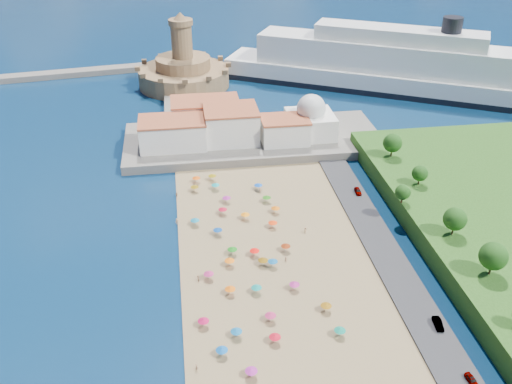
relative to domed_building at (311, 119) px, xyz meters
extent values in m
plane|color=#071938|center=(-30.00, -71.00, -8.97)|extent=(700.00, 700.00, 0.00)
cube|color=#59544C|center=(-20.00, 2.00, -7.47)|extent=(90.00, 36.00, 3.00)
cube|color=#59544C|center=(-42.00, 37.00, -7.77)|extent=(18.00, 70.00, 2.40)
cube|color=silver|center=(-48.00, -2.00, -1.47)|extent=(22.00, 14.00, 9.00)
cube|color=silver|center=(-28.00, 0.00, -0.47)|extent=(18.00, 16.00, 11.00)
cube|color=silver|center=(-10.00, -4.00, -1.97)|extent=(16.00, 12.00, 8.00)
cube|color=silver|center=(-36.00, 12.00, -0.97)|extent=(24.00, 14.00, 10.00)
cube|color=silver|center=(0.00, 0.00, -1.97)|extent=(16.00, 16.00, 8.00)
sphere|color=silver|center=(0.00, 0.00, 4.03)|extent=(10.00, 10.00, 10.00)
cylinder|color=silver|center=(0.00, 0.00, 7.83)|extent=(1.20, 1.20, 1.60)
cylinder|color=#98744C|center=(-42.00, 67.00, -4.97)|extent=(40.00, 40.00, 8.00)
cylinder|color=#98744C|center=(-42.00, 67.00, 1.53)|extent=(24.00, 24.00, 5.00)
cylinder|color=#98744C|center=(-42.00, 67.00, 11.03)|extent=(9.00, 9.00, 14.00)
cylinder|color=#98744C|center=(-42.00, 67.00, 19.23)|extent=(10.40, 10.40, 2.40)
cone|color=#98744C|center=(-42.00, 67.00, 21.93)|extent=(6.00, 6.00, 3.00)
cube|color=black|center=(48.52, 47.76, -7.75)|extent=(144.69, 92.13, 2.45)
cube|color=silver|center=(48.52, 47.76, -4.44)|extent=(143.62, 91.30, 9.07)
cube|color=silver|center=(48.52, 47.76, 6.15)|extent=(115.09, 73.40, 12.10)
cube|color=silver|center=(48.52, 47.76, 15.22)|extent=(68.81, 45.92, 6.05)
cylinder|color=black|center=(66.27, 38.19, 21.27)|extent=(8.06, 8.06, 6.05)
cylinder|color=gray|center=(-23.17, -31.46, -7.72)|extent=(0.07, 0.07, 2.00)
cone|color=#0E4CBA|center=(-23.17, -31.46, -6.82)|extent=(2.50, 2.50, 0.60)
cylinder|color=gray|center=(-35.79, -67.98, -7.72)|extent=(0.07, 0.07, 2.00)
cone|color=orange|center=(-35.79, -67.98, -6.82)|extent=(2.50, 2.50, 0.60)
cylinder|color=gray|center=(-34.60, -63.37, -7.72)|extent=(0.07, 0.07, 2.00)
cone|color=#157916|center=(-34.60, -63.37, -6.82)|extent=(2.50, 2.50, 0.60)
cylinder|color=gray|center=(-35.18, -43.88, -7.72)|extent=(0.07, 0.07, 2.00)
cone|color=#B40E28|center=(-35.18, -43.88, -6.82)|extent=(2.50, 2.50, 0.60)
cylinder|color=gray|center=(-29.11, -64.77, -7.72)|extent=(0.07, 0.07, 2.00)
cone|color=#FC120B|center=(-29.11, -64.77, -6.82)|extent=(2.50, 2.50, 0.60)
cylinder|color=gray|center=(-21.85, -39.11, -7.72)|extent=(0.07, 0.07, 2.00)
cone|color=#267514|center=(-21.85, -39.11, -6.82)|extent=(2.50, 2.50, 0.60)
cylinder|color=gray|center=(-20.94, -63.91, -7.72)|extent=(0.07, 0.07, 2.00)
cone|color=maroon|center=(-20.94, -63.91, -6.82)|extent=(2.50, 2.50, 0.60)
cylinder|color=gray|center=(-16.38, -87.43, -7.72)|extent=(0.07, 0.07, 2.00)
cone|color=#8D5A0C|center=(-16.38, -87.43, -6.82)|extent=(2.50, 2.50, 0.60)
cylinder|color=gray|center=(-21.82, -79.23, -7.72)|extent=(0.07, 0.07, 2.00)
cone|color=#A62374|center=(-21.82, -79.23, -6.82)|extent=(2.50, 2.50, 0.60)
cylinder|color=gray|center=(-33.48, -37.64, -7.72)|extent=(0.07, 0.07, 2.00)
cone|color=#9D2182|center=(-33.48, -37.64, -6.82)|extent=(2.50, 2.50, 0.60)
cylinder|color=gray|center=(-15.43, -95.31, -7.72)|extent=(0.07, 0.07, 2.00)
cone|color=#0D785F|center=(-15.43, -95.31, -6.82)|extent=(2.50, 2.50, 0.60)
cylinder|color=gray|center=(-25.31, -69.81, -7.72)|extent=(0.07, 0.07, 2.00)
cone|color=#105993|center=(-25.31, -69.81, -6.82)|extent=(2.50, 2.50, 0.60)
cylinder|color=gray|center=(-36.04, -29.52, -7.72)|extent=(0.07, 0.07, 2.00)
cone|color=teal|center=(-36.04, -29.52, -6.82)|extent=(2.50, 2.50, 0.60)
cylinder|color=gray|center=(-27.60, -68.99, -7.72)|extent=(0.07, 0.07, 2.00)
cone|color=#78510A|center=(-27.60, -68.99, -6.82)|extent=(2.50, 2.50, 0.60)
cylinder|color=gray|center=(-29.21, -95.28, -7.72)|extent=(0.07, 0.07, 2.00)
cone|color=red|center=(-29.21, -95.28, -6.82)|extent=(2.50, 2.50, 0.60)
cylinder|color=gray|center=(-36.56, -23.47, -7.72)|extent=(0.07, 0.07, 2.00)
cone|color=#8B730C|center=(-36.56, -23.47, -6.82)|extent=(2.50, 2.50, 0.60)
cylinder|color=gray|center=(-20.33, -45.37, -7.72)|extent=(0.07, 0.07, 2.00)
cone|color=orange|center=(-20.33, -45.37, -6.82)|extent=(2.50, 2.50, 0.60)
cylinder|color=gray|center=(-43.25, -48.41, -7.72)|extent=(0.07, 0.07, 2.00)
cone|color=#0F6D90|center=(-43.25, -48.41, -6.82)|extent=(2.50, 2.50, 0.60)
cylinder|color=gray|center=(-29.24, -47.44, -7.72)|extent=(0.07, 0.07, 2.00)
cone|color=orange|center=(-29.24, -47.44, -6.82)|extent=(2.50, 2.50, 0.60)
cylinder|color=gray|center=(-40.38, -97.31, -7.72)|extent=(0.07, 0.07, 2.00)
cone|color=#0C53A3|center=(-40.38, -97.31, -6.82)|extent=(2.50, 2.50, 0.60)
cylinder|color=gray|center=(-22.36, -52.70, -7.72)|extent=(0.07, 0.07, 2.00)
cone|color=#FF3A0B|center=(-22.36, -52.70, -6.82)|extent=(2.50, 2.50, 0.60)
cylinder|color=gray|center=(-37.49, -54.04, -7.72)|extent=(0.07, 0.07, 2.00)
cone|color=navy|center=(-37.49, -54.04, -6.82)|extent=(2.50, 2.50, 0.60)
cylinder|color=gray|center=(-42.38, -29.76, -7.72)|extent=(0.07, 0.07, 2.00)
cone|color=#82610B|center=(-42.38, -29.76, -6.82)|extent=(2.50, 2.50, 0.60)
cylinder|color=gray|center=(-41.21, -72.44, -7.72)|extent=(0.07, 0.07, 2.00)
cone|color=#AC245F|center=(-41.21, -72.44, -6.82)|extent=(2.50, 2.50, 0.60)
cylinder|color=gray|center=(-30.70, -79.10, -7.72)|extent=(0.07, 0.07, 2.00)
cone|color=#0E8178|center=(-30.70, -79.10, -6.82)|extent=(2.50, 2.50, 0.60)
cylinder|color=gray|center=(-36.75, -78.70, -7.72)|extent=(0.07, 0.07, 2.00)
cone|color=#EB600A|center=(-36.75, -78.70, -6.82)|extent=(2.50, 2.50, 0.60)
cylinder|color=gray|center=(-29.06, -88.76, -7.72)|extent=(0.07, 0.07, 2.00)
cone|color=#B52659|center=(-29.06, -88.76, -6.82)|extent=(2.50, 2.50, 0.60)
cylinder|color=gray|center=(-35.28, -103.53, -7.72)|extent=(0.07, 0.07, 2.00)
cone|color=#A4238C|center=(-35.28, -103.53, -6.82)|extent=(2.50, 2.50, 0.60)
cylinder|color=gray|center=(-41.58, -24.18, -7.72)|extent=(0.07, 0.07, 2.00)
cone|color=#EE550A|center=(-41.58, -24.18, -6.82)|extent=(2.50, 2.50, 0.60)
cylinder|color=gray|center=(-43.50, -88.38, -7.72)|extent=(0.07, 0.07, 2.00)
cone|color=#AF0E42|center=(-43.50, -88.38, -6.82)|extent=(2.50, 2.50, 0.60)
cylinder|color=gray|center=(-36.90, -92.51, -7.72)|extent=(0.07, 0.07, 2.00)
cone|color=#105E96|center=(-36.90, -92.51, -6.82)|extent=(2.50, 2.50, 0.60)
imported|color=tan|center=(-22.89, -33.04, -7.82)|extent=(1.35, 1.20, 1.81)
imported|color=tan|center=(-47.88, -32.35, -7.86)|extent=(1.01, 1.02, 1.73)
imported|color=tan|center=(-14.12, -56.32, -7.88)|extent=(1.00, 1.64, 1.69)
imported|color=tan|center=(-48.16, -47.05, -7.87)|extent=(1.27, 1.16, 1.71)
imported|color=tan|center=(-45.66, -100.28, -7.88)|extent=(0.68, 0.74, 1.69)
imported|color=tan|center=(-21.80, -68.44, -7.89)|extent=(0.65, 0.47, 1.66)
imported|color=tan|center=(-43.84, -72.87, -7.87)|extent=(0.86, 0.99, 1.71)
imported|color=gray|center=(6.00, -111.27, -7.66)|extent=(1.76, 3.73, 1.23)
imported|color=gray|center=(6.00, -38.47, -7.57)|extent=(1.97, 4.24, 1.41)
imported|color=gray|center=(6.00, -95.88, -7.56)|extent=(1.95, 4.45, 1.42)
cylinder|color=#382314|center=(21.30, -86.89, -1.19)|extent=(0.50, 0.50, 3.56)
sphere|color=#14380F|center=(21.30, -86.89, 2.02)|extent=(6.42, 6.42, 6.42)
cylinder|color=#382314|center=(20.02, -70.58, -1.35)|extent=(0.50, 0.50, 3.24)
sphere|color=#14380F|center=(20.02, -70.58, 1.57)|extent=(5.84, 5.84, 5.84)
cylinder|color=#382314|center=(13.03, -54.06, -1.80)|extent=(0.50, 0.50, 2.36)
sphere|color=#14380F|center=(13.03, -54.06, 0.32)|extent=(4.24, 4.24, 4.24)
cylinder|color=#382314|center=(21.63, -44.88, -1.69)|extent=(0.50, 0.50, 2.56)
sphere|color=#14380F|center=(21.63, -44.88, 0.61)|extent=(4.61, 4.61, 4.61)
cylinder|color=#382314|center=(20.14, -26.19, -1.31)|extent=(0.50, 0.50, 3.32)
sphere|color=#14380F|center=(20.14, -26.19, 1.68)|extent=(5.98, 5.98, 5.98)
camera|label=1|loc=(-45.56, -180.51, 77.33)|focal=40.00mm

